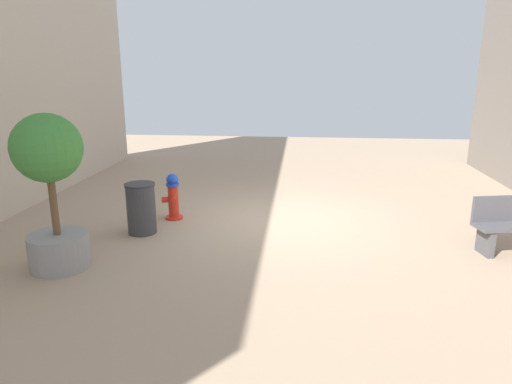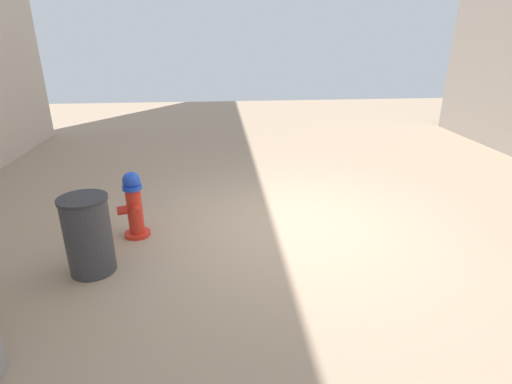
% 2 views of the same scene
% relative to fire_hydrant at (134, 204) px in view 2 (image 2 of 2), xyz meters
% --- Properties ---
extents(ground_plane, '(23.40, 23.40, 0.00)m').
position_rel_fire_hydrant_xyz_m(ground_plane, '(-2.27, -0.10, -0.48)').
color(ground_plane, tan).
extents(fire_hydrant, '(0.42, 0.44, 0.95)m').
position_rel_fire_hydrant_xyz_m(fire_hydrant, '(0.00, 0.00, 0.00)').
color(fire_hydrant, red).
rests_on(fire_hydrant, ground_plane).
extents(trash_bin, '(0.56, 0.56, 0.95)m').
position_rel_fire_hydrant_xyz_m(trash_bin, '(0.36, 0.87, 0.00)').
color(trash_bin, '#38383D').
rests_on(trash_bin, ground_plane).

